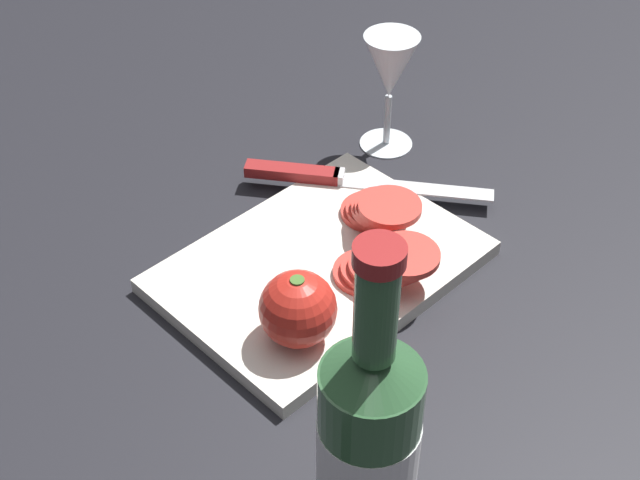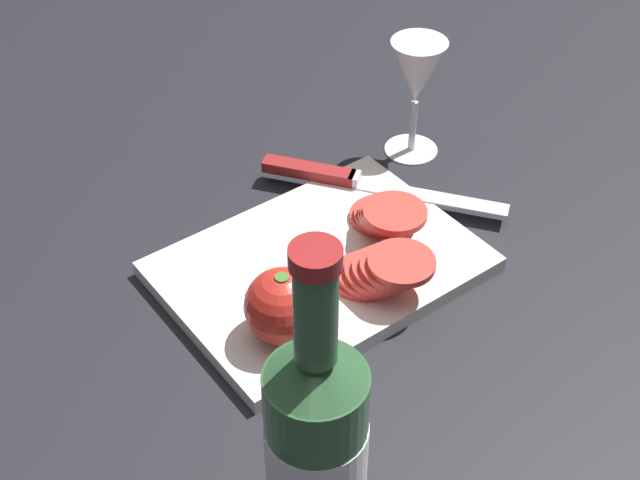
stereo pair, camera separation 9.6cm
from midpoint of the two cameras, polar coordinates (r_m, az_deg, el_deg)
The scene contains 8 objects.
ground_plane at distance 1.06m, azimuth 5.84°, elevation 0.97°, with size 3.00×3.00×0.00m, color black.
cutting_board at distance 0.98m, azimuth 2.79°, elevation -1.83°, with size 0.33×0.24×0.02m.
wine_bottle at distance 0.71m, azimuth 3.74°, elevation -13.02°, with size 0.08×0.08×0.31m.
wine_glass at distance 1.12m, azimuth 8.69°, elevation 10.16°, with size 0.07×0.07×0.16m.
whole_tomato at distance 0.87m, azimuth 0.76°, elevation -4.40°, with size 0.08×0.08×0.08m.
knife at distance 1.09m, azimuth 3.43°, elevation 4.01°, with size 0.20×0.26×0.01m.
tomato_slice_stack_near at distance 1.01m, azimuth 7.10°, elevation 1.54°, with size 0.09×0.11×0.04m.
tomato_slice_stack_far at distance 0.94m, azimuth 6.89°, elevation -2.04°, with size 0.09×0.11×0.04m.
Camera 2 is at (0.53, 0.61, 0.68)m, focal length 50.00 mm.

